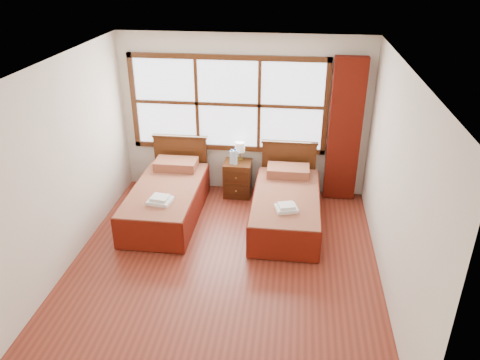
# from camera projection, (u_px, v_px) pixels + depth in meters

# --- Properties ---
(floor) EXTENTS (4.50, 4.50, 0.00)m
(floor) POSITION_uv_depth(u_px,v_px,m) (223.00, 266.00, 6.10)
(floor) COLOR maroon
(floor) RESTS_ON ground
(ceiling) EXTENTS (4.50, 4.50, 0.00)m
(ceiling) POSITION_uv_depth(u_px,v_px,m) (220.00, 67.00, 4.94)
(ceiling) COLOR white
(ceiling) RESTS_ON wall_back
(wall_back) EXTENTS (4.00, 0.00, 4.00)m
(wall_back) POSITION_uv_depth(u_px,v_px,m) (244.00, 116.00, 7.52)
(wall_back) COLOR silver
(wall_back) RESTS_ON floor
(wall_left) EXTENTS (0.00, 4.50, 4.50)m
(wall_left) POSITION_uv_depth(u_px,v_px,m) (61.00, 168.00, 5.74)
(wall_left) COLOR silver
(wall_left) RESTS_ON floor
(wall_right) EXTENTS (0.00, 4.50, 4.50)m
(wall_right) POSITION_uv_depth(u_px,v_px,m) (396.00, 186.00, 5.30)
(wall_right) COLOR silver
(wall_right) RESTS_ON floor
(window) EXTENTS (3.16, 0.06, 1.56)m
(window) POSITION_uv_depth(u_px,v_px,m) (228.00, 104.00, 7.42)
(window) COLOR white
(window) RESTS_ON wall_back
(curtain) EXTENTS (0.50, 0.16, 2.30)m
(curtain) POSITION_uv_depth(u_px,v_px,m) (345.00, 131.00, 7.28)
(curtain) COLOR #5B1209
(curtain) RESTS_ON wall_back
(bed_left) EXTENTS (0.99, 2.01, 0.96)m
(bed_left) POSITION_uv_depth(u_px,v_px,m) (167.00, 198.00, 7.15)
(bed_left) COLOR #3A1E0C
(bed_left) RESTS_ON floor
(bed_right) EXTENTS (0.97, 1.99, 0.94)m
(bed_right) POSITION_uv_depth(u_px,v_px,m) (286.00, 206.00, 6.95)
(bed_right) COLOR #3A1E0C
(bed_right) RESTS_ON floor
(nightstand) EXTENTS (0.45, 0.44, 0.59)m
(nightstand) POSITION_uv_depth(u_px,v_px,m) (238.00, 179.00, 7.75)
(nightstand) COLOR #48250F
(nightstand) RESTS_ON floor
(towels_left) EXTENTS (0.35, 0.32, 0.09)m
(towels_left) POSITION_uv_depth(u_px,v_px,m) (160.00, 200.00, 6.57)
(towels_left) COLOR white
(towels_left) RESTS_ON bed_left
(towels_right) EXTENTS (0.35, 0.33, 0.09)m
(towels_right) POSITION_uv_depth(u_px,v_px,m) (286.00, 207.00, 6.40)
(towels_right) COLOR white
(towels_right) RESTS_ON bed_right
(lamp) EXTENTS (0.16, 0.16, 0.31)m
(lamp) POSITION_uv_depth(u_px,v_px,m) (240.00, 147.00, 7.61)
(lamp) COLOR gold
(lamp) RESTS_ON nightstand
(bottle_near) EXTENTS (0.06, 0.06, 0.25)m
(bottle_near) POSITION_uv_depth(u_px,v_px,m) (232.00, 157.00, 7.53)
(bottle_near) COLOR #C0E1F7
(bottle_near) RESTS_ON nightstand
(bottle_far) EXTENTS (0.07, 0.07, 0.28)m
(bottle_far) POSITION_uv_depth(u_px,v_px,m) (235.00, 157.00, 7.49)
(bottle_far) COLOR #C0E1F7
(bottle_far) RESTS_ON nightstand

